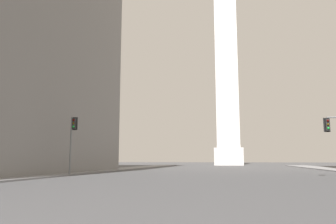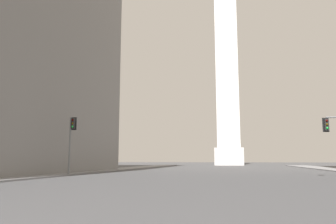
% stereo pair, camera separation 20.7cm
% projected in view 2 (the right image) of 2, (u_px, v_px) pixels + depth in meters
% --- Properties ---
extents(sidewalk_left, '(5.00, 113.58, 0.15)m').
position_uv_depth(sidewalk_left, '(69.00, 173.00, 37.58)').
color(sidewalk_left, gray).
rests_on(sidewalk_left, ground_plane).
extents(obelisk, '(8.00, 8.00, 65.95)m').
position_uv_depth(obelisk, '(227.00, 58.00, 97.49)').
color(obelisk, silver).
rests_on(obelisk, ground_plane).
extents(traffic_light_mid_left, '(0.76, 0.52, 5.98)m').
position_uv_depth(traffic_light_mid_left, '(71.00, 137.00, 33.38)').
color(traffic_light_mid_left, slate).
rests_on(traffic_light_mid_left, ground_plane).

